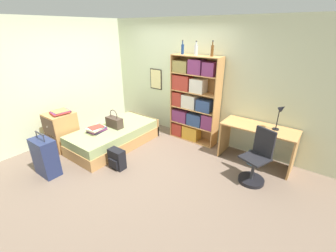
{
  "coord_description": "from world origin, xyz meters",
  "views": [
    {
      "loc": [
        2.93,
        -2.78,
        2.39
      ],
      "look_at": [
        0.69,
        0.19,
        0.75
      ],
      "focal_mm": 24.0,
      "sensor_mm": 36.0,
      "label": 1
    }
  ],
  "objects": [
    {
      "name": "wall_back",
      "position": [
        -0.0,
        1.51,
        1.3
      ],
      "size": [
        10.0,
        0.09,
        2.6
      ],
      "color": "beige",
      "rests_on": "ground_plane"
    },
    {
      "name": "ground_plane",
      "position": [
        0.0,
        0.0,
        0.0
      ],
      "size": [
        14.0,
        14.0,
        0.0
      ],
      "primitive_type": "plane",
      "color": "#756051"
    },
    {
      "name": "waste_bin",
      "position": [
        2.04,
        1.13,
        0.12
      ],
      "size": [
        0.26,
        0.26,
        0.23
      ],
      "color": "slate",
      "rests_on": "ground_plane"
    },
    {
      "name": "backpack",
      "position": [
        0.07,
        -0.55,
        0.18
      ],
      "size": [
        0.31,
        0.2,
        0.37
      ],
      "color": "black",
      "rests_on": "ground_plane"
    },
    {
      "name": "book_stack_on_bed",
      "position": [
        -0.72,
        -0.35,
        0.48
      ],
      "size": [
        0.33,
        0.38,
        0.12
      ],
      "color": "beige",
      "rests_on": "bed"
    },
    {
      "name": "wall_left",
      "position": [
        -1.94,
        0.0,
        1.3
      ],
      "size": [
        0.06,
        10.0,
        2.6
      ],
      "color": "beige",
      "rests_on": "ground_plane"
    },
    {
      "name": "handbag",
      "position": [
        -0.63,
        0.04,
        0.54
      ],
      "size": [
        0.38,
        0.17,
        0.4
      ],
      "color": "#47382D",
      "rests_on": "bed"
    },
    {
      "name": "bottle_brown",
      "position": [
        0.56,
        1.28,
        1.98
      ],
      "size": [
        0.07,
        0.07,
        0.28
      ],
      "color": "#B7BCC1",
      "rests_on": "bookcase"
    },
    {
      "name": "desk",
      "position": [
        2.02,
        1.18,
        0.52
      ],
      "size": [
        1.31,
        0.55,
        0.74
      ],
      "color": "tan",
      "rests_on": "ground_plane"
    },
    {
      "name": "desk_chair",
      "position": [
        2.2,
        0.58,
        0.31
      ],
      "size": [
        0.49,
        0.49,
        0.93
      ],
      "color": "black",
      "rests_on": "ground_plane"
    },
    {
      "name": "magazine_pile_on_dresser",
      "position": [
        -1.39,
        -0.69,
        0.81
      ],
      "size": [
        0.34,
        0.39,
        0.06
      ],
      "color": "#232328",
      "rests_on": "dresser"
    },
    {
      "name": "bookcase",
      "position": [
        0.52,
        1.29,
        0.92
      ],
      "size": [
        1.08,
        0.33,
        1.88
      ],
      "color": "tan",
      "rests_on": "ground_plane"
    },
    {
      "name": "suitcase",
      "position": [
        -0.77,
        -1.41,
        0.34
      ],
      "size": [
        0.45,
        0.27,
        0.8
      ],
      "color": "navy",
      "rests_on": "ground_plane"
    },
    {
      "name": "bed",
      "position": [
        -0.65,
        0.02,
        0.21
      ],
      "size": [
        0.97,
        1.9,
        0.43
      ],
      "color": "tan",
      "rests_on": "ground_plane"
    },
    {
      "name": "dresser",
      "position": [
        -1.44,
        -0.71,
        0.39
      ],
      "size": [
        0.5,
        0.55,
        0.78
      ],
      "color": "tan",
      "rests_on": "ground_plane"
    },
    {
      "name": "bottle_clear",
      "position": [
        0.9,
        1.3,
        1.99
      ],
      "size": [
        0.06,
        0.06,
        0.29
      ],
      "color": "brown",
      "rests_on": "bookcase"
    },
    {
      "name": "bottle_green",
      "position": [
        0.25,
        1.26,
        1.99
      ],
      "size": [
        0.06,
        0.06,
        0.28
      ],
      "color": "navy",
      "rests_on": "bookcase"
    },
    {
      "name": "desk_lamp",
      "position": [
        2.3,
        1.23,
        1.06
      ],
      "size": [
        0.16,
        0.11,
        0.48
      ],
      "color": "black",
      "rests_on": "desk"
    }
  ]
}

